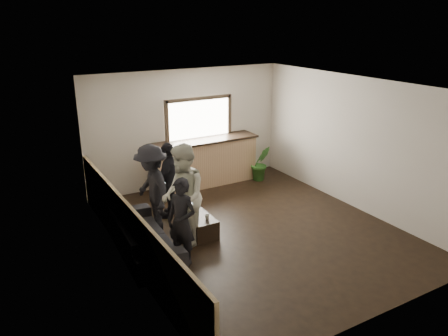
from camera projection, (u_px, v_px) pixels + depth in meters
ground at (255, 230)px, 8.49m from camera, size 5.00×6.00×0.01m
room_shell at (222, 165)px, 7.66m from camera, size 5.01×6.01×2.80m
bar_counter at (204, 159)px, 10.63m from camera, size 2.70×0.68×2.13m
sofa at (143, 235)px, 7.62m from camera, size 0.96×2.20×0.63m
coffee_table at (198, 225)px, 8.28m from camera, size 0.47×0.84×0.37m
cup_a at (191, 211)px, 8.30m from camera, size 0.18×0.18×0.10m
cup_b at (207, 217)px, 8.09m from camera, size 0.09×0.09×0.09m
potted_plant at (261, 163)px, 10.98m from camera, size 0.53×0.45×0.89m
person_a at (182, 222)px, 7.15m from camera, size 0.57×0.65×1.49m
person_b at (183, 196)px, 7.66m from camera, size 0.93×1.07×1.88m
person_c at (152, 189)px, 8.20m from camera, size 0.64×1.12×1.73m
person_d at (169, 180)px, 8.85m from camera, size 0.92×0.94×1.58m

